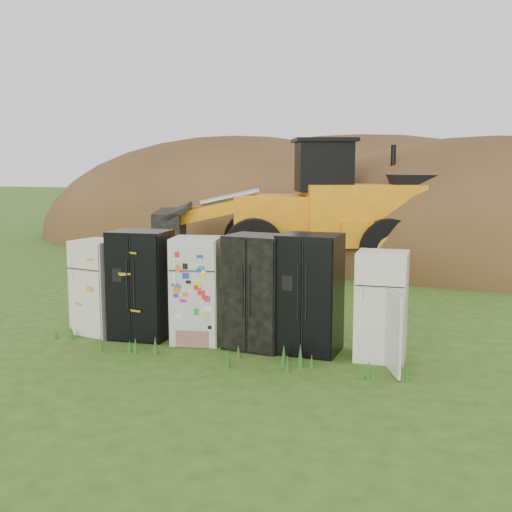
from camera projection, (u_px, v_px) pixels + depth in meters
The scene contains 11 objects.
ground at pixel (232, 345), 10.59m from camera, with size 120.00×120.00×0.00m, color #2D5115.
fridge_leftmost at pixel (99, 287), 11.22m from camera, with size 0.73×0.70×1.65m, color silver, non-canonical shape.
fridge_black_side at pixel (141, 284), 10.93m from camera, with size 0.96×0.76×1.84m, color black, non-canonical shape.
fridge_sticker at pixel (197, 290), 10.64m from camera, with size 0.79×0.73×1.76m, color silver, non-canonical shape.
fridge_dark_mid at pixel (258, 292), 10.32m from camera, with size 0.94×0.77×1.84m, color black, non-canonical shape.
fridge_black_right at pixel (310, 294), 10.08m from camera, with size 0.94×0.78×1.88m, color black, non-canonical shape.
fridge_open_door at pixel (381, 306), 9.73m from camera, with size 0.75×0.69×1.66m, color silver, non-canonical shape.
wheel_loader at pixel (290, 206), 17.43m from camera, with size 7.51×3.05×3.63m, color orange, non-canonical shape.
dirt_mound_right at pixel (492, 258), 20.22m from camera, with size 15.70×11.51×7.65m, color #462D16.
dirt_mound_left at pixel (235, 236), 26.36m from camera, with size 16.48×12.36×8.16m, color #462D16.
dirt_mound_back at pixel (359, 232), 27.88m from camera, with size 20.61×13.74×8.41m, color #462D16.
Camera 1 is at (3.54, -9.65, 2.97)m, focal length 45.00 mm.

